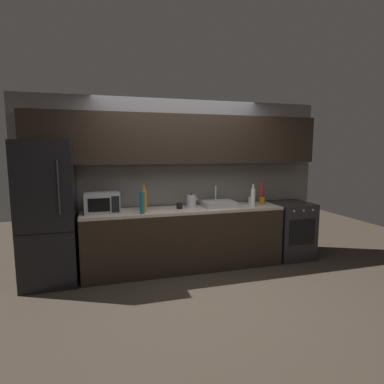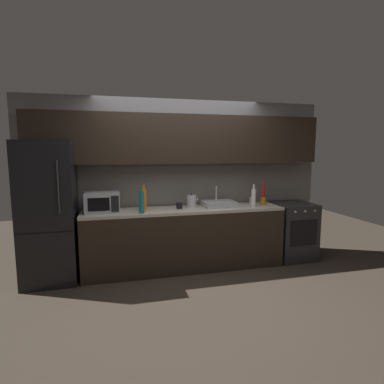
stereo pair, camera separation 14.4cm
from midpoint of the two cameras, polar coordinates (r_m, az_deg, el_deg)
name	(u,v)px [view 2 (the right image)]	position (r m, az deg, el deg)	size (l,w,h in m)	color
ground_plane	(201,295)	(4.00, 2.78, -18.19)	(10.00, 10.00, 0.00)	#2D261E
back_wall	(180,163)	(4.76, -1.32, 5.34)	(4.63, 0.44, 2.50)	slate
counter_run	(185,238)	(4.65, -0.45, -8.48)	(2.89, 0.60, 0.90)	black
refrigerator	(49,212)	(4.48, -23.84, -3.43)	(0.68, 0.69, 1.86)	black
oven_range	(293,231)	(5.34, 18.63, -6.73)	(0.60, 0.62, 0.90)	#232326
microwave	(102,202)	(4.41, -15.14, -1.82)	(0.46, 0.35, 0.27)	#A8AAAF
sink_basin	(219,204)	(4.72, 5.81, -2.15)	(0.48, 0.38, 0.30)	#ADAFB5
kettle	(192,201)	(4.62, 0.81, -1.68)	(0.17, 0.14, 0.20)	#B7BABF
wine_bottle_orange	(144,200)	(4.35, -7.87, -1.48)	(0.08, 0.08, 0.37)	orange
wine_bottle_white	(254,197)	(4.76, 12.02, -0.98)	(0.07, 0.07, 0.34)	silver
wine_bottle_teal	(141,202)	(4.21, -8.25, -1.85)	(0.07, 0.07, 0.36)	#19666B
wine_bottle_red	(263,194)	(5.07, 13.61, -0.37)	(0.06, 0.06, 0.36)	#A82323
mug_dark	(179,206)	(4.52, -1.41, -2.52)	(0.09, 0.09, 0.09)	black
mug_clear	(252,201)	(5.00, 11.67, -1.56)	(0.07, 0.07, 0.11)	silver
mug_amber	(263,201)	(4.96, 13.67, -1.69)	(0.08, 0.08, 0.11)	#B27019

